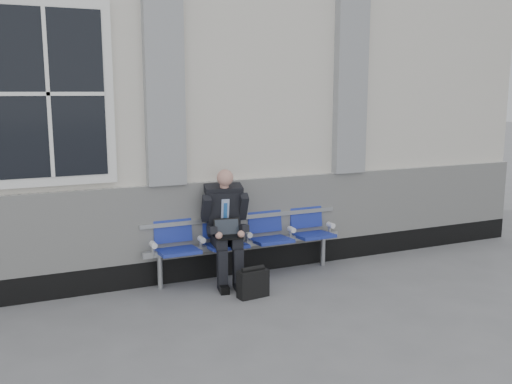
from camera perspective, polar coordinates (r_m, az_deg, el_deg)
name	(u,v)px	position (r m, az deg, el deg)	size (l,w,h in m)	color
ground	(35,359)	(5.47, -21.21, -15.29)	(70.00, 70.00, 0.00)	slate
station_building	(6,95)	(8.44, -23.69, 8.84)	(14.40, 4.40, 4.49)	beige
bench	(246,233)	(7.06, -1.03, -4.10)	(2.60, 0.47, 0.91)	#9EA0A3
businessman	(225,222)	(6.78, -3.08, -2.99)	(0.58, 0.77, 1.38)	black
briefcase	(253,283)	(6.45, -0.31, -9.08)	(0.36, 0.18, 0.36)	black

